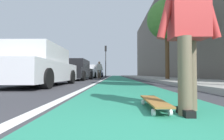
# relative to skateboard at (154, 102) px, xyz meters

# --- Properties ---
(ground_plane) EXTENTS (80.00, 80.00, 0.00)m
(ground_plane) POSITION_rel_skateboard_xyz_m (8.65, 0.14, -0.09)
(ground_plane) COLOR #38383D
(bike_lane_paint) EXTENTS (56.00, 2.16, 0.00)m
(bike_lane_paint) POSITION_rel_skateboard_xyz_m (22.65, 0.14, -0.09)
(bike_lane_paint) COLOR #288466
(bike_lane_paint) RESTS_ON ground
(lane_stripe_white) EXTENTS (52.00, 0.16, 0.01)m
(lane_stripe_white) POSITION_rel_skateboard_xyz_m (18.65, 1.37, -0.09)
(lane_stripe_white) COLOR silver
(lane_stripe_white) RESTS_ON ground
(sidewalk_curb) EXTENTS (52.00, 3.20, 0.15)m
(sidewalk_curb) POSITION_rel_skateboard_xyz_m (16.65, -3.24, -0.02)
(sidewalk_curb) COLOR #9E9B93
(sidewalk_curb) RESTS_ON ground
(building_facade) EXTENTS (40.00, 1.20, 11.83)m
(building_facade) POSITION_rel_skateboard_xyz_m (20.65, -6.21, 5.82)
(building_facade) COLOR #6C6358
(building_facade) RESTS_ON ground
(skateboard) EXTENTS (0.84, 0.20, 0.11)m
(skateboard) POSITION_rel_skateboard_xyz_m (0.00, 0.00, 0.00)
(skateboard) COLOR white
(skateboard) RESTS_ON ground
(skater_person) EXTENTS (0.46, 0.72, 1.64)m
(skater_person) POSITION_rel_skateboard_xyz_m (-0.15, -0.35, 0.84)
(skater_person) COLOR brown
(skater_person) RESTS_ON ground
(parked_car_near) EXTENTS (4.23, 1.86, 1.47)m
(parked_car_near) POSITION_rel_skateboard_xyz_m (3.92, 3.26, 0.60)
(parked_car_near) COLOR silver
(parked_car_near) RESTS_ON ground
(parked_car_mid) EXTENTS (4.61, 2.03, 1.49)m
(parked_car_mid) POSITION_rel_skateboard_xyz_m (9.81, 3.36, 0.63)
(parked_car_mid) COLOR black
(parked_car_mid) RESTS_ON ground
(parked_car_far) EXTENTS (4.57, 2.07, 1.49)m
(parked_car_far) POSITION_rel_skateboard_xyz_m (16.76, 3.40, 0.63)
(parked_car_far) COLOR silver
(parked_car_far) RESTS_ON ground
(parked_car_end) EXTENTS (4.45, 1.97, 1.49)m
(parked_car_end) POSITION_rel_skateboard_xyz_m (23.02, 3.31, 0.63)
(parked_car_end) COLOR navy
(parked_car_end) RESTS_ON ground
(traffic_light) EXTENTS (0.33, 0.28, 4.61)m
(traffic_light) POSITION_rel_skateboard_xyz_m (21.30, 1.77, 3.07)
(traffic_light) COLOR #2D2D2D
(traffic_light) RESTS_ON ground
(street_tree_mid) EXTENTS (2.51, 2.51, 5.17)m
(street_tree_mid) POSITION_rel_skateboard_xyz_m (8.13, -2.84, 3.80)
(street_tree_mid) COLOR brown
(street_tree_mid) RESTS_ON ground
(pedestrian_distant) EXTENTS (0.47, 0.73, 1.68)m
(pedestrian_distant) POSITION_rel_skateboard_xyz_m (13.54, 1.97, 0.87)
(pedestrian_distant) COLOR brown
(pedestrian_distant) RESTS_ON ground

